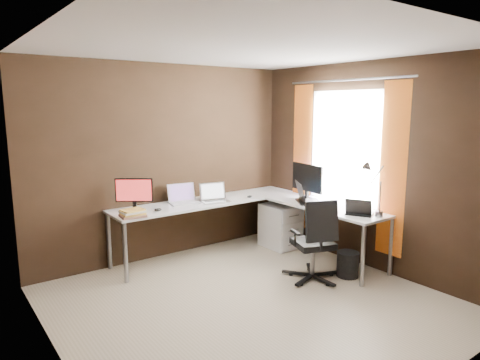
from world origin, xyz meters
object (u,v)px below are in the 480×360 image
object	(u,v)px
drawer_pedestal	(280,226)
desk_lamp	(372,182)
monitor_right	(307,179)
office_chair	(314,256)
wastebasket	(348,264)
book_stack	(133,213)
laptop_white	(183,199)
laptop_silver	(214,197)
laptop_black_big	(306,198)
monitor_left	(134,192)
laptop_black_small	(359,211)

from	to	relation	value
drawer_pedestal	desk_lamp	bearing A→B (deg)	-86.93
monitor_right	office_chair	size ratio (longest dim) A/B	0.61
wastebasket	book_stack	bearing A→B (deg)	144.53
wastebasket	laptop_white	bearing A→B (deg)	125.04
laptop_silver	laptop_black_big	xyz separation A→B (m)	(0.91, -0.78, 0.01)
laptop_black_big	office_chair	bearing A→B (deg)	175.60
monitor_left	book_stack	size ratio (longest dim) A/B	1.34
monitor_right	office_chair	world-z (taller)	monitor_right
laptop_black_big	office_chair	size ratio (longest dim) A/B	0.52
monitor_right	laptop_black_small	xyz separation A→B (m)	(-0.11, -0.94, -0.23)
monitor_left	wastebasket	size ratio (longest dim) A/B	1.32
drawer_pedestal	monitor_left	distance (m)	2.12
drawer_pedestal	laptop_black_big	distance (m)	0.70
office_chair	wastebasket	xyz separation A→B (m)	(0.39, -0.17, -0.13)
drawer_pedestal	laptop_black_big	world-z (taller)	laptop_black_big
drawer_pedestal	laptop_white	bearing A→B (deg)	161.40
monitor_left	monitor_right	xyz separation A→B (m)	(2.09, -0.81, 0.05)
monitor_left	laptop_black_big	distance (m)	2.16
laptop_black_small	office_chair	distance (m)	0.73
monitor_right	book_stack	xyz separation A→B (m)	(-2.23, 0.53, -0.23)
laptop_white	laptop_silver	size ratio (longest dim) A/B	1.00
laptop_silver	wastebasket	world-z (taller)	laptop_silver
laptop_white	laptop_black_big	world-z (taller)	laptop_black_big
drawer_pedestal	monitor_right	distance (m)	0.81
desk_lamp	office_chair	size ratio (longest dim) A/B	0.65
laptop_black_big	wastebasket	bearing A→B (deg)	-152.54
monitor_left	book_stack	bearing A→B (deg)	-81.60
drawer_pedestal	book_stack	world-z (taller)	book_stack
laptop_white	monitor_left	bearing A→B (deg)	-170.50
desk_lamp	wastebasket	world-z (taller)	desk_lamp
laptop_black_big	book_stack	distance (m)	2.19
laptop_white	laptop_black_big	size ratio (longest dim) A/B	0.80
laptop_black_small	laptop_white	bearing A→B (deg)	10.05
book_stack	desk_lamp	xyz separation A→B (m)	(2.19, -1.59, 0.35)
laptop_black_big	wastebasket	xyz separation A→B (m)	(-0.07, -0.78, -0.64)
office_chair	wastebasket	bearing A→B (deg)	-3.88
office_chair	drawer_pedestal	bearing A→B (deg)	86.85
monitor_left	wastebasket	distance (m)	2.66
laptop_silver	drawer_pedestal	bearing A→B (deg)	-3.64
laptop_white	book_stack	world-z (taller)	laptop_white
laptop_black_big	book_stack	xyz separation A→B (m)	(-2.08, 0.66, -0.02)
laptop_black_small	office_chair	xyz separation A→B (m)	(-0.50, 0.21, -0.50)
drawer_pedestal	laptop_black_big	xyz separation A→B (m)	(-0.02, -0.51, 0.49)
wastebasket	laptop_silver	bearing A→B (deg)	118.20
wastebasket	desk_lamp	bearing A→B (deg)	-41.25
laptop_black_small	desk_lamp	bearing A→B (deg)	-179.49
monitor_left	office_chair	distance (m)	2.24
drawer_pedestal	book_stack	xyz separation A→B (m)	(-2.11, 0.15, 0.47)
drawer_pedestal	wastebasket	size ratio (longest dim) A/B	2.03
monitor_left	office_chair	size ratio (longest dim) A/B	0.41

